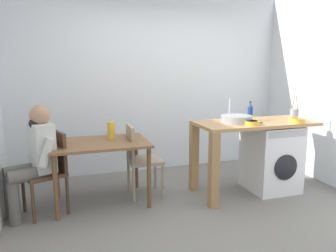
{
  "coord_description": "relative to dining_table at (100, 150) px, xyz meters",
  "views": [
    {
      "loc": [
        -1.32,
        -3.08,
        1.59
      ],
      "look_at": [
        -0.16,
        0.45,
        0.91
      ],
      "focal_mm": 34.55,
      "sensor_mm": 36.0,
      "label": 1
    }
  ],
  "objects": [
    {
      "name": "utensil_crock",
      "position": [
        2.53,
        -0.21,
        0.35
      ],
      "size": [
        0.11,
        0.11,
        0.3
      ],
      "color": "gray",
      "rests_on": "kitchen_counter"
    },
    {
      "name": "chair_person_seat",
      "position": [
        -0.55,
        -0.07,
        -0.14
      ],
      "size": [
        0.51,
        0.51,
        0.9
      ],
      "rotation": [
        0.0,
        0.0,
        1.92
      ],
      "color": "#4C3323",
      "rests_on": "ground_plane"
    },
    {
      "name": "colander",
      "position": [
        2.35,
        -0.48,
        0.31
      ],
      "size": [
        0.2,
        0.2,
        0.06
      ],
      "color": "gold",
      "rests_on": "kitchen_counter"
    },
    {
      "name": "bottle_tall_green",
      "position": [
        1.86,
        -0.19,
        0.39
      ],
      "size": [
        0.07,
        0.07,
        0.25
      ],
      "color": "navy",
      "rests_on": "kitchen_counter"
    },
    {
      "name": "sink_basin",
      "position": [
        1.64,
        -0.26,
        0.32
      ],
      "size": [
        0.38,
        0.38,
        0.09
      ],
      "primitive_type": "cylinder",
      "color": "#9EA0A5",
      "rests_on": "kitchen_counter"
    },
    {
      "name": "ground_plane",
      "position": [
        0.93,
        -0.63,
        -0.64
      ],
      "size": [
        5.46,
        5.46,
        0.0
      ],
      "primitive_type": "plane",
      "color": "slate"
    },
    {
      "name": "mixing_bowl",
      "position": [
        1.72,
        -0.46,
        0.3
      ],
      "size": [
        0.18,
        0.18,
        0.05
      ],
      "color": "gold",
      "rests_on": "kitchen_counter"
    },
    {
      "name": "vase",
      "position": [
        0.15,
        0.1,
        0.2
      ],
      "size": [
        0.09,
        0.09,
        0.21
      ],
      "primitive_type": "cylinder",
      "color": "gold",
      "rests_on": "dining_table"
    },
    {
      "name": "chair_opposite",
      "position": [
        0.48,
        0.05,
        -0.14
      ],
      "size": [
        0.41,
        0.41,
        0.9
      ],
      "rotation": [
        0.0,
        0.0,
        -1.59
      ],
      "color": "gray",
      "rests_on": "ground_plane"
    },
    {
      "name": "kitchen_counter",
      "position": [
        1.69,
        -0.26,
        0.12
      ],
      "size": [
        1.5,
        0.68,
        0.92
      ],
      "color": "tan",
      "rests_on": "ground_plane"
    },
    {
      "name": "seated_person",
      "position": [
        -0.7,
        -0.13,
        0.03
      ],
      "size": [
        0.57,
        0.54,
        1.2
      ],
      "rotation": [
        0.0,
        0.0,
        1.92
      ],
      "color": "#595651",
      "rests_on": "ground_plane"
    },
    {
      "name": "tap",
      "position": [
        1.64,
        -0.08,
        0.42
      ],
      "size": [
        0.02,
        0.02,
        0.28
      ],
      "primitive_type": "cylinder",
      "color": "#B2B2B7",
      "rests_on": "kitchen_counter"
    },
    {
      "name": "washing_machine",
      "position": [
        2.16,
        -0.26,
        -0.21
      ],
      "size": [
        0.6,
        0.61,
        0.86
      ],
      "color": "white",
      "rests_on": "ground_plane"
    },
    {
      "name": "scissors",
      "position": [
        1.85,
        -0.36,
        0.28
      ],
      "size": [
        0.15,
        0.06,
        0.01
      ],
      "color": "#B2B2B7",
      "rests_on": "kitchen_counter"
    },
    {
      "name": "wall_back",
      "position": [
        0.93,
        1.12,
        0.71
      ],
      "size": [
        4.6,
        0.1,
        2.7
      ],
      "primitive_type": "cube",
      "color": "silver",
      "rests_on": "ground_plane"
    },
    {
      "name": "dining_table",
      "position": [
        0.0,
        0.0,
        0.0
      ],
      "size": [
        1.1,
        0.76,
        0.74
      ],
      "color": "brown",
      "rests_on": "ground_plane"
    }
  ]
}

